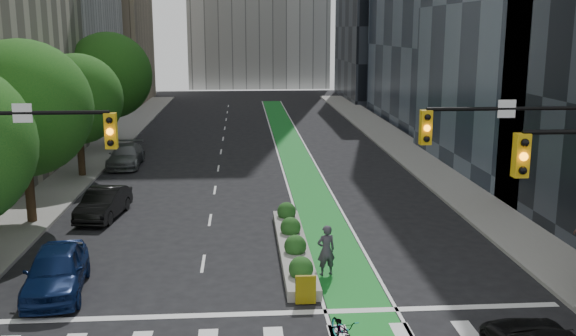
{
  "coord_description": "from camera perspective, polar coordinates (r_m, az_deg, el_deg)",
  "views": [
    {
      "loc": [
        -0.86,
        -18.4,
        9.16
      ],
      "look_at": [
        1.19,
        9.97,
        3.0
      ],
      "focal_mm": 40.0,
      "sensor_mm": 36.0,
      "label": 1
    }
  ],
  "objects": [
    {
      "name": "cyclist",
      "position": [
        24.48,
        3.41,
        -7.31
      ],
      "size": [
        0.81,
        0.63,
        1.97
      ],
      "primitive_type": "imported",
      "rotation": [
        0.0,
        0.0,
        3.39
      ],
      "color": "#3A3641",
      "rests_on": "ground"
    },
    {
      "name": "parked_car_left_far",
      "position": [
        45.09,
        -14.21,
        1.08
      ],
      "size": [
        2.16,
        5.14,
        1.48
      ],
      "primitive_type": "imported",
      "rotation": [
        0.0,
        0.0,
        0.02
      ],
      "color": "slate",
      "rests_on": "ground"
    },
    {
      "name": "bike_lane_paint",
      "position": [
        49.41,
        0.41,
        1.54
      ],
      "size": [
        2.2,
        70.0,
        0.01
      ],
      "primitive_type": "cube",
      "color": "#177F27",
      "rests_on": "ground"
    },
    {
      "name": "sidewalk_left",
      "position": [
        45.67,
        -17.91,
        0.14
      ],
      "size": [
        3.6,
        90.0,
        0.15
      ],
      "primitive_type": "cube",
      "color": "gray",
      "rests_on": "ground"
    },
    {
      "name": "tree_far",
      "position": [
        51.53,
        -15.63,
        7.91
      ],
      "size": [
        6.6,
        6.6,
        9.0
      ],
      "color": "black",
      "rests_on": "ground"
    },
    {
      "name": "median_planter",
      "position": [
        26.99,
        0.47,
        -6.78
      ],
      "size": [
        1.2,
        10.26,
        1.1
      ],
      "color": "gray",
      "rests_on": "ground"
    },
    {
      "name": "bicycle",
      "position": [
        19.53,
        4.87,
        -14.23
      ],
      "size": [
        0.94,
        1.89,
        0.95
      ],
      "primitive_type": "imported",
      "rotation": [
        0.0,
        0.0,
        0.18
      ],
      "color": "gray",
      "rests_on": "ground"
    },
    {
      "name": "tree_midfar",
      "position": [
        41.87,
        -18.23,
        5.83
      ],
      "size": [
        5.6,
        5.6,
        7.76
      ],
      "color": "black",
      "rests_on": "ground"
    },
    {
      "name": "parked_car_left_near",
      "position": [
        24.32,
        -19.92,
        -8.58
      ],
      "size": [
        2.54,
        5.07,
        1.66
      ],
      "primitive_type": "imported",
      "rotation": [
        0.0,
        0.0,
        0.12
      ],
      "color": "#0C1C48",
      "rests_on": "ground"
    },
    {
      "name": "sidewalk_right",
      "position": [
        46.12,
        11.88,
        0.59
      ],
      "size": [
        3.6,
        90.0,
        0.15
      ],
      "primitive_type": "cube",
      "color": "gray",
      "rests_on": "ground"
    },
    {
      "name": "tree_mid",
      "position": [
        32.25,
        -22.52,
        4.9
      ],
      "size": [
        6.4,
        6.4,
        8.78
      ],
      "color": "black",
      "rests_on": "ground"
    },
    {
      "name": "parked_car_left_mid",
      "position": [
        33.06,
        -16.07,
        -3.03
      ],
      "size": [
        2.17,
        4.65,
        1.48
      ],
      "primitive_type": "imported",
      "rotation": [
        0.0,
        0.0,
        -0.14
      ],
      "color": "black",
      "rests_on": "ground"
    },
    {
      "name": "ground",
      "position": [
        20.57,
        -1.35,
        -14.22
      ],
      "size": [
        160.0,
        160.0,
        0.0
      ],
      "primitive_type": "plane",
      "color": "black",
      "rests_on": "ground"
    },
    {
      "name": "signal_right",
      "position": [
        21.59,
        22.17,
        -0.34
      ],
      "size": [
        5.82,
        0.51,
        7.2
      ],
      "color": "black",
      "rests_on": "ground"
    }
  ]
}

